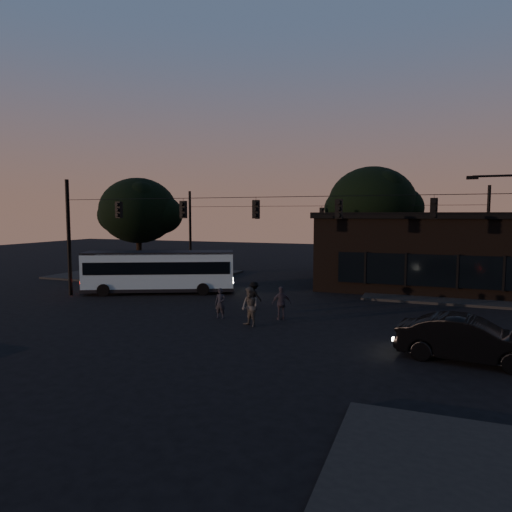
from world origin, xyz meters
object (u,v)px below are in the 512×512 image
(building, at_px, (431,250))
(pedestrian_d, at_px, (254,295))
(pedestrian_c, at_px, (281,303))
(pedestrian_a, at_px, (220,303))
(car, at_px, (469,340))
(bus, at_px, (159,270))
(pedestrian_b, at_px, (250,307))

(building, relative_size, pedestrian_d, 9.85)
(building, xyz_separation_m, pedestrian_d, (-9.15, -11.88, -1.93))
(pedestrian_d, bearing_deg, building, -103.93)
(building, distance_m, pedestrian_d, 15.12)
(pedestrian_c, bearing_deg, pedestrian_a, -16.36)
(car, relative_size, pedestrian_c, 2.92)
(car, height_order, pedestrian_a, car)
(bus, xyz_separation_m, pedestrian_d, (7.87, -2.72, -0.78))
(car, bearing_deg, pedestrian_c, 73.39)
(bus, xyz_separation_m, pedestrian_c, (10.06, -4.58, -0.72))
(car, distance_m, pedestrian_c, 9.10)
(building, bearing_deg, pedestrian_c, -116.89)
(car, bearing_deg, bus, 73.58)
(bus, distance_m, pedestrian_d, 8.36)
(pedestrian_a, xyz_separation_m, pedestrian_d, (0.82, 2.63, 0.01))
(bus, bearing_deg, building, 3.68)
(building, height_order, pedestrian_d, building)
(building, height_order, pedestrian_c, building)
(building, xyz_separation_m, car, (1.29, -17.55, -1.90))
(pedestrian_d, bearing_deg, pedestrian_b, 132.02)
(pedestrian_a, distance_m, pedestrian_b, 2.28)
(pedestrian_a, height_order, pedestrian_d, pedestrian_d)
(car, relative_size, pedestrian_b, 2.65)
(building, bearing_deg, pedestrian_b, -117.08)
(car, bearing_deg, building, 12.41)
(building, relative_size, pedestrian_b, 8.28)
(bus, xyz_separation_m, pedestrian_b, (9.08, -6.38, -0.64))
(car, height_order, pedestrian_d, car)
(bus, xyz_separation_m, car, (18.31, -8.39, -0.76))
(bus, height_order, pedestrian_d, bus)
(bus, height_order, car, bus)
(pedestrian_b, bearing_deg, bus, 174.36)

